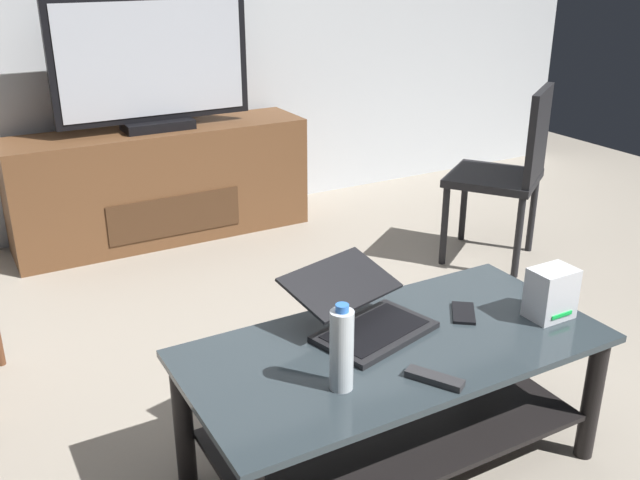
# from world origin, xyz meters

# --- Properties ---
(ground_plane) EXTENTS (7.68, 7.68, 0.00)m
(ground_plane) POSITION_xyz_m (0.00, 0.00, 0.00)
(ground_plane) COLOR #9E9384
(coffee_table) EXTENTS (1.27, 0.62, 0.46)m
(coffee_table) POSITION_xyz_m (-0.03, -0.03, 0.31)
(coffee_table) COLOR #2D383D
(coffee_table) RESTS_ON ground
(media_cabinet) EXTENTS (1.66, 0.42, 0.64)m
(media_cabinet) POSITION_xyz_m (-0.04, 2.26, 0.32)
(media_cabinet) COLOR brown
(media_cabinet) RESTS_ON ground
(television) EXTENTS (1.06, 0.20, 0.70)m
(television) POSITION_xyz_m (-0.04, 2.24, 0.97)
(television) COLOR black
(television) RESTS_ON media_cabinet
(dining_chair) EXTENTS (0.61, 0.61, 0.92)m
(dining_chair) POSITION_xyz_m (1.43, 1.05, 0.52)
(dining_chair) COLOR black
(dining_chair) RESTS_ON ground
(laptop) EXTENTS (0.44, 0.45, 0.16)m
(laptop) POSITION_xyz_m (-0.08, 0.10, 0.51)
(laptop) COLOR black
(laptop) RESTS_ON coffee_table
(router_box) EXTENTS (0.14, 0.11, 0.17)m
(router_box) POSITION_xyz_m (0.49, -0.13, 0.54)
(router_box) COLOR silver
(router_box) RESTS_ON coffee_table
(water_bottle_near) EXTENTS (0.06, 0.06, 0.25)m
(water_bottle_near) POSITION_xyz_m (-0.30, -0.15, 0.58)
(water_bottle_near) COLOR silver
(water_bottle_near) RESTS_ON coffee_table
(cell_phone) EXTENTS (0.14, 0.15, 0.01)m
(cell_phone) POSITION_xyz_m (0.26, 0.01, 0.46)
(cell_phone) COLOR black
(cell_phone) RESTS_ON coffee_table
(tv_remote) EXTENTS (0.12, 0.16, 0.02)m
(tv_remote) POSITION_xyz_m (-0.06, -0.25, 0.47)
(tv_remote) COLOR #2D2D30
(tv_remote) RESTS_ON coffee_table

